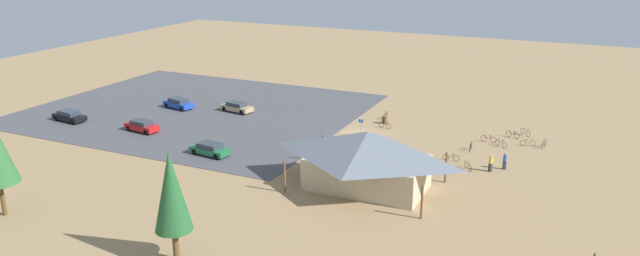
{
  "coord_description": "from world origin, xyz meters",
  "views": [
    {
      "loc": [
        -23.53,
        61.97,
        21.95
      ],
      "look_at": [
        3.67,
        2.78,
        1.2
      ],
      "focal_mm": 33.21,
      "sensor_mm": 36.0,
      "label": 1
    }
  ],
  "objects": [
    {
      "name": "ground",
      "position": [
        0.0,
        0.0,
        0.0
      ],
      "size": [
        160.0,
        160.0,
        0.0
      ],
      "primitive_type": "plane",
      "color": "#9E7F56",
      "rests_on": "ground"
    },
    {
      "name": "parking_lot_asphalt",
      "position": [
        23.78,
        -1.18,
        0.03
      ],
      "size": [
        42.43,
        35.6,
        0.05
      ],
      "primitive_type": "cube",
      "color": "#4C4C51",
      "rests_on": "ground"
    },
    {
      "name": "bike_pavilion",
      "position": [
        -6.29,
        14.06,
        3.09
      ],
      "size": [
        13.08,
        8.82,
        5.45
      ],
      "color": "#C6B28E",
      "rests_on": "ground"
    },
    {
      "name": "trash_bin",
      "position": [
        -1.3,
        -5.73,
        0.45
      ],
      "size": [
        0.6,
        0.6,
        0.9
      ],
      "primitive_type": "cylinder",
      "color": "brown",
      "rests_on": "ground"
    },
    {
      "name": "lot_sign",
      "position": [
        -0.42,
        0.32,
        1.41
      ],
      "size": [
        0.56,
        0.08,
        2.2
      ],
      "color": "#99999E",
      "rests_on": "ground"
    },
    {
      "name": "pine_far_east",
      "position": [
        1.57,
        32.03,
        5.28
      ],
      "size": [
        2.69,
        2.69,
        8.26
      ],
      "color": "brown",
      "rests_on": "ground"
    },
    {
      "name": "bicycle_black_by_bin",
      "position": [
        -16.69,
        -6.63,
        0.38
      ],
      "size": [
        1.59,
        0.8,
        0.82
      ],
      "color": "black",
      "rests_on": "ground"
    },
    {
      "name": "bicycle_green_trailside",
      "position": [
        -11.86,
        3.88,
        0.36
      ],
      "size": [
        1.77,
        0.48,
        0.78
      ],
      "color": "black",
      "rests_on": "ground"
    },
    {
      "name": "bicycle_purple_mid_cluster",
      "position": [
        -1.99,
        -3.92,
        0.39
      ],
      "size": [
        1.65,
        0.6,
        0.87
      ],
      "color": "black",
      "rests_on": "ground"
    },
    {
      "name": "bicycle_blue_near_sign",
      "position": [
        -15.92,
        -2.8,
        0.37
      ],
      "size": [
        1.39,
        1.07,
        0.84
      ],
      "color": "black",
      "rests_on": "ground"
    },
    {
      "name": "bicycle_orange_back_row",
      "position": [
        -18.6,
        -4.31,
        0.36
      ],
      "size": [
        1.61,
        0.65,
        0.82
      ],
      "color": "black",
      "rests_on": "ground"
    },
    {
      "name": "bicycle_red_edge_south",
      "position": [
        -14.37,
        -3.86,
        0.38
      ],
      "size": [
        1.81,
        0.48,
        0.81
      ],
      "color": "black",
      "rests_on": "ground"
    },
    {
      "name": "bicycle_yellow_yard_right",
      "position": [
        -13.95,
        5.62,
        0.36
      ],
      "size": [
        1.02,
        1.39,
        0.77
      ],
      "color": "black",
      "rests_on": "ground"
    },
    {
      "name": "bicycle_white_edge_north",
      "position": [
        -11.39,
        6.8,
        0.37
      ],
      "size": [
        1.54,
        0.93,
        0.82
      ],
      "color": "black",
      "rests_on": "ground"
    },
    {
      "name": "bicycle_silver_lone_west",
      "position": [
        -17.91,
        -8.16,
        0.38
      ],
      "size": [
        1.26,
        1.29,
        0.85
      ],
      "color": "black",
      "rests_on": "ground"
    },
    {
      "name": "bicycle_teal_yard_left",
      "position": [
        -20.25,
        -4.46,
        0.36
      ],
      "size": [
        0.58,
        1.64,
        0.83
      ],
      "color": "black",
      "rests_on": "ground"
    },
    {
      "name": "bicycle_black_front_row",
      "position": [
        -0.78,
        -7.65,
        0.39
      ],
      "size": [
        0.48,
        1.77,
        0.89
      ],
      "color": "black",
      "rests_on": "ground"
    },
    {
      "name": "bicycle_green_lone_east",
      "position": [
        -13.08,
        -0.19,
        0.39
      ],
      "size": [
        0.48,
        1.74,
        0.85
      ],
      "color": "black",
      "rests_on": "ground"
    },
    {
      "name": "car_black_inner_stall",
      "position": [
        35.24,
        10.08,
        0.73
      ],
      "size": [
        4.78,
        2.3,
        1.36
      ],
      "color": "black",
      "rests_on": "parking_lot_asphalt"
    },
    {
      "name": "car_red_by_curb",
      "position": [
        24.05,
        9.55,
        0.72
      ],
      "size": [
        4.53,
        2.24,
        1.34
      ],
      "color": "red",
      "rests_on": "parking_lot_asphalt"
    },
    {
      "name": "car_green_front_row",
      "position": [
        11.9,
        12.95,
        0.71
      ],
      "size": [
        4.56,
        2.29,
        1.31
      ],
      "color": "#1E6B3D",
      "rests_on": "parking_lot_asphalt"
    },
    {
      "name": "car_blue_aisle_side",
      "position": [
        26.44,
        -0.58,
        0.74
      ],
      "size": [
        4.67,
        2.65,
        1.4
      ],
      "color": "#1E42B2",
      "rests_on": "parking_lot_asphalt"
    },
    {
      "name": "car_tan_far_end",
      "position": [
        18.3,
        -2.44,
        0.71
      ],
      "size": [
        4.75,
        2.51,
        1.31
      ],
      "color": "tan",
      "rests_on": "parking_lot_asphalt"
    },
    {
      "name": "visitor_at_bikes",
      "position": [
        -17.25,
        4.03,
        0.94
      ],
      "size": [
        0.38,
        0.36,
        1.78
      ],
      "color": "#2D3347",
      "rests_on": "ground"
    },
    {
      "name": "visitor_near_lot",
      "position": [
        -16.07,
        5.23,
        0.88
      ],
      "size": [
        0.4,
        0.39,
        1.68
      ],
      "color": "#2D3347",
      "rests_on": "ground"
    }
  ]
}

